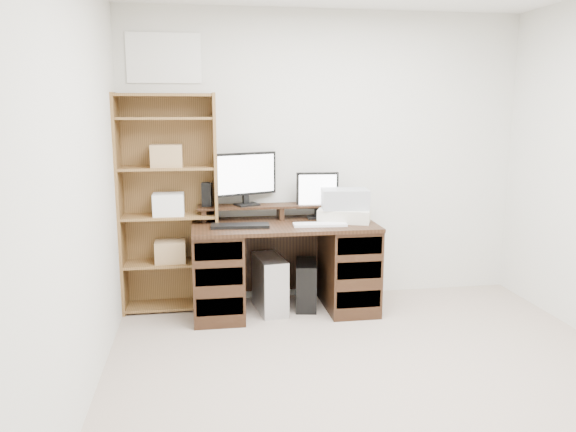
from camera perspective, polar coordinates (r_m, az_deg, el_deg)
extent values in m
cube|color=tan|center=(3.46, 11.12, -18.51)|extent=(3.50, 4.00, 0.02)
cube|color=silver|center=(4.97, 3.72, 5.93)|extent=(3.50, 0.02, 2.50)
cube|color=silver|center=(2.93, -22.15, 1.68)|extent=(0.02, 4.00, 2.50)
cube|color=white|center=(4.84, -12.50, 15.41)|extent=(0.60, 0.01, 0.40)
cube|color=black|center=(4.60, -0.39, -0.94)|extent=(1.50, 0.70, 0.03)
cube|color=black|center=(4.64, -7.14, -5.68)|extent=(0.40, 0.66, 0.72)
cube|color=black|center=(4.80, 6.15, -5.11)|extent=(0.40, 0.66, 0.72)
cube|color=black|center=(5.00, -0.96, -3.92)|extent=(1.48, 0.02, 0.65)
cube|color=black|center=(4.39, -6.94, -9.14)|extent=(0.36, 0.01, 0.14)
cube|color=black|center=(4.32, -7.01, -6.14)|extent=(0.36, 0.01, 0.14)
cube|color=black|center=(4.26, -7.07, -3.57)|extent=(0.36, 0.01, 0.14)
cube|color=black|center=(4.56, 7.17, -8.39)|extent=(0.36, 0.01, 0.14)
cube|color=black|center=(4.48, 7.24, -5.50)|extent=(0.36, 0.01, 0.14)
cube|color=black|center=(4.43, 7.31, -3.01)|extent=(0.36, 0.01, 0.14)
cube|color=black|center=(4.75, -8.56, 0.12)|extent=(0.04, 0.20, 0.10)
cube|color=black|center=(4.80, -0.78, 0.35)|extent=(0.04, 0.20, 0.10)
cube|color=black|center=(4.93, 6.71, 0.56)|extent=(0.04, 0.20, 0.10)
cube|color=black|center=(4.79, -0.78, 1.06)|extent=(1.40, 0.22, 0.02)
cube|color=black|center=(4.75, -4.19, 1.17)|extent=(0.22, 0.20, 0.02)
cube|color=black|center=(4.76, -4.31, 1.91)|extent=(0.06, 0.05, 0.10)
cube|color=black|center=(4.73, -4.35, 4.29)|extent=(0.53, 0.24, 0.36)
cube|color=white|center=(4.72, -4.24, 4.26)|extent=(0.48, 0.20, 0.32)
cube|color=black|center=(4.82, 3.01, -0.14)|extent=(0.18, 0.14, 0.02)
cube|color=black|center=(4.83, 2.98, 0.54)|extent=(0.05, 0.03, 0.09)
cube|color=black|center=(4.80, 3.00, 2.60)|extent=(0.36, 0.06, 0.31)
cube|color=white|center=(4.78, 3.03, 2.57)|extent=(0.32, 0.02, 0.27)
cube|color=black|center=(4.75, -8.24, 2.20)|extent=(0.09, 0.09, 0.20)
cube|color=black|center=(4.46, -4.88, -1.00)|extent=(0.47, 0.18, 0.03)
cube|color=white|center=(4.51, 3.27, -0.87)|extent=(0.43, 0.15, 0.02)
ellipsoid|color=silver|center=(4.63, 6.92, -0.53)|extent=(0.10, 0.07, 0.04)
cube|color=beige|center=(4.71, 5.77, 0.13)|extent=(0.51, 0.44, 0.11)
cube|color=#9A9EA4|center=(4.69, 5.80, 1.74)|extent=(0.41, 0.32, 0.16)
cube|color=#B6B9BD|center=(4.74, -1.88, -6.89)|extent=(0.27, 0.49, 0.46)
cube|color=black|center=(4.83, 1.86, -6.96)|extent=(0.24, 0.42, 0.40)
cube|color=#19FF33|center=(4.62, 1.88, -6.70)|extent=(0.01, 0.01, 0.01)
cube|color=brown|center=(4.76, -16.69, 1.02)|extent=(0.02, 0.30, 1.80)
cube|color=brown|center=(4.72, -7.33, 1.31)|extent=(0.02, 0.30, 1.80)
cube|color=brown|center=(4.86, -11.95, 1.45)|extent=(0.80, 0.01, 1.80)
cube|color=brown|center=(4.94, -11.63, -8.82)|extent=(0.75, 0.28, 0.02)
cube|color=brown|center=(4.83, -11.80, -4.69)|extent=(0.75, 0.28, 0.02)
cube|color=brown|center=(4.74, -11.99, -0.02)|extent=(0.75, 0.28, 0.02)
cube|color=brown|center=(4.68, -12.18, 4.79)|extent=(0.75, 0.28, 0.02)
cube|color=brown|center=(4.66, -12.38, 9.68)|extent=(0.75, 0.28, 0.02)
cube|color=brown|center=(4.66, -12.47, 11.89)|extent=(0.75, 0.28, 0.02)
cube|color=#A07F54|center=(4.81, -11.85, -3.54)|extent=(0.25, 0.20, 0.18)
cube|color=white|center=(4.72, -12.03, 1.17)|extent=(0.25, 0.20, 0.18)
cube|color=#A07F54|center=(4.67, -12.23, 6.01)|extent=(0.25, 0.20, 0.18)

